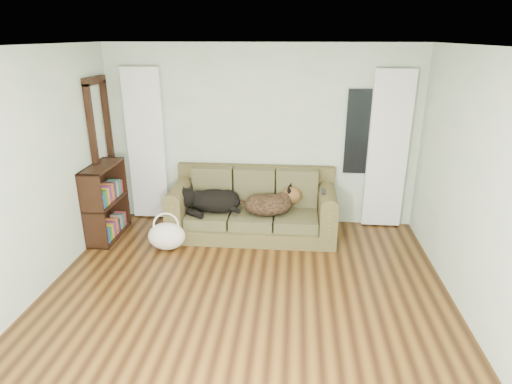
# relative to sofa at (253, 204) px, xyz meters

# --- Properties ---
(floor) EXTENTS (5.00, 5.00, 0.00)m
(floor) POSITION_rel_sofa_xyz_m (0.07, -1.97, -0.45)
(floor) COLOR black
(floor) RESTS_ON ground
(ceiling) EXTENTS (5.00, 5.00, 0.00)m
(ceiling) POSITION_rel_sofa_xyz_m (0.07, -1.97, 2.15)
(ceiling) COLOR white
(ceiling) RESTS_ON ground
(wall_back) EXTENTS (4.50, 0.04, 2.60)m
(wall_back) POSITION_rel_sofa_xyz_m (0.07, 0.53, 0.85)
(wall_back) COLOR silver
(wall_back) RESTS_ON ground
(wall_left) EXTENTS (0.04, 5.00, 2.60)m
(wall_left) POSITION_rel_sofa_xyz_m (-2.18, -1.97, 0.85)
(wall_left) COLOR silver
(wall_left) RESTS_ON ground
(wall_right) EXTENTS (0.04, 5.00, 2.60)m
(wall_right) POSITION_rel_sofa_xyz_m (2.32, -1.97, 0.85)
(wall_right) COLOR silver
(wall_right) RESTS_ON ground
(curtain_left) EXTENTS (0.55, 0.08, 2.25)m
(curtain_left) POSITION_rel_sofa_xyz_m (-1.63, 0.45, 0.70)
(curtain_left) COLOR white
(curtain_left) RESTS_ON ground
(curtain_right) EXTENTS (0.55, 0.08, 2.25)m
(curtain_right) POSITION_rel_sofa_xyz_m (1.87, 0.45, 0.70)
(curtain_right) COLOR white
(curtain_right) RESTS_ON ground
(window_pane) EXTENTS (0.50, 0.03, 1.20)m
(window_pane) POSITION_rel_sofa_xyz_m (1.52, 0.50, 0.95)
(window_pane) COLOR black
(window_pane) RESTS_ON wall_back
(door_casing) EXTENTS (0.07, 0.60, 2.10)m
(door_casing) POSITION_rel_sofa_xyz_m (-2.13, 0.07, 0.60)
(door_casing) COLOR black
(door_casing) RESTS_ON ground
(sofa) EXTENTS (2.30, 0.99, 0.94)m
(sofa) POSITION_rel_sofa_xyz_m (0.00, 0.00, 0.00)
(sofa) COLOR #35311A
(sofa) RESTS_ON floor
(dog_black_lab) EXTENTS (0.79, 0.61, 0.31)m
(dog_black_lab) POSITION_rel_sofa_xyz_m (-0.57, -0.05, 0.03)
(dog_black_lab) COLOR black
(dog_black_lab) RESTS_ON sofa
(dog_shepherd) EXTENTS (0.77, 0.61, 0.31)m
(dog_shepherd) POSITION_rel_sofa_xyz_m (0.26, -0.05, 0.04)
(dog_shepherd) COLOR black
(dog_shepherd) RESTS_ON sofa
(tv_remote) EXTENTS (0.05, 0.17, 0.02)m
(tv_remote) POSITION_rel_sofa_xyz_m (0.96, -0.14, 0.28)
(tv_remote) COLOR black
(tv_remote) RESTS_ON sofa
(tote_bag) EXTENTS (0.56, 0.47, 0.36)m
(tote_bag) POSITION_rel_sofa_xyz_m (-1.09, -0.57, -0.29)
(tote_bag) COLOR silver
(tote_bag) RESTS_ON floor
(bookshelf) EXTENTS (0.38, 0.86, 1.05)m
(bookshelf) POSITION_rel_sofa_xyz_m (-2.02, -0.27, 0.05)
(bookshelf) COLOR black
(bookshelf) RESTS_ON floor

